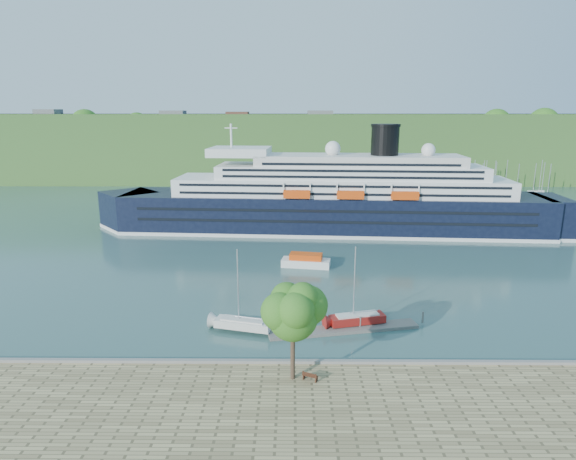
# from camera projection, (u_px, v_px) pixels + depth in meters

# --- Properties ---
(ground) EXTENTS (400.00, 400.00, 0.00)m
(ground) POSITION_uv_depth(u_px,v_px,m) (295.00, 371.00, 47.62)
(ground) COLOR #2B4D4B
(ground) RESTS_ON ground
(far_hillside) EXTENTS (400.00, 50.00, 24.00)m
(far_hillside) POSITION_uv_depth(u_px,v_px,m) (293.00, 146.00, 185.49)
(far_hillside) COLOR #2E5622
(far_hillside) RESTS_ON ground
(quay_coping) EXTENTS (220.00, 0.50, 0.30)m
(quay_coping) POSITION_uv_depth(u_px,v_px,m) (295.00, 361.00, 47.15)
(quay_coping) COLOR slate
(quay_coping) RESTS_ON promenade
(cruise_ship) EXTENTS (101.37, 21.12, 22.60)m
(cruise_ship) POSITION_uv_depth(u_px,v_px,m) (332.00, 179.00, 100.75)
(cruise_ship) COLOR black
(cruise_ship) RESTS_ON ground
(park_bench) EXTENTS (1.61, 1.18, 0.96)m
(park_bench) POSITION_uv_depth(u_px,v_px,m) (310.00, 375.00, 44.04)
(park_bench) COLOR #482414
(park_bench) RESTS_ON promenade
(promenade_tree) EXTENTS (6.14, 6.14, 10.16)m
(promenade_tree) POSITION_uv_depth(u_px,v_px,m) (293.00, 328.00, 43.25)
(promenade_tree) COLOR #265E18
(promenade_tree) RESTS_ON promenade
(floating_pontoon) EXTENTS (17.88, 5.61, 0.40)m
(floating_pontoon) POSITION_uv_depth(u_px,v_px,m) (344.00, 329.00, 56.27)
(floating_pontoon) COLOR gray
(floating_pontoon) RESTS_ON ground
(sailboat_white_near) EXTENTS (7.63, 3.83, 9.50)m
(sailboat_white_near) POSITION_uv_depth(u_px,v_px,m) (242.00, 293.00, 54.99)
(sailboat_white_near) COLOR silver
(sailboat_white_near) RESTS_ON ground
(sailboat_red) EXTENTS (7.62, 3.75, 9.49)m
(sailboat_red) POSITION_uv_depth(u_px,v_px,m) (358.00, 289.00, 56.36)
(sailboat_red) COLOR maroon
(sailboat_red) RESTS_ON ground
(tender_launch) EXTENTS (8.37, 4.00, 2.22)m
(tender_launch) POSITION_uv_depth(u_px,v_px,m) (306.00, 260.00, 79.38)
(tender_launch) COLOR #DE440D
(tender_launch) RESTS_ON ground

